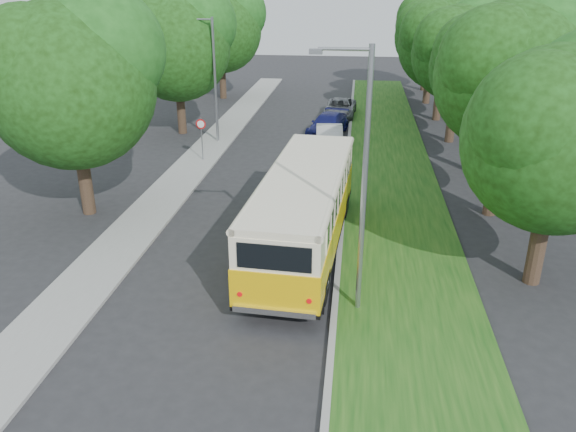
# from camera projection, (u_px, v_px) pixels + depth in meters

# --- Properties ---
(ground) EXTENTS (120.00, 120.00, 0.00)m
(ground) POSITION_uv_depth(u_px,v_px,m) (238.00, 265.00, 20.26)
(ground) COLOR #262628
(ground) RESTS_ON ground
(curb) EXTENTS (0.20, 70.00, 0.15)m
(curb) POSITION_uv_depth(u_px,v_px,m) (343.00, 214.00, 24.39)
(curb) COLOR gray
(curb) RESTS_ON ground
(grass_verge) EXTENTS (4.50, 70.00, 0.13)m
(grass_verge) POSITION_uv_depth(u_px,v_px,m) (397.00, 217.00, 24.13)
(grass_verge) COLOR #164813
(grass_verge) RESTS_ON ground
(sidewalk) EXTENTS (2.20, 70.00, 0.12)m
(sidewalk) POSITION_uv_depth(u_px,v_px,m) (156.00, 206.00, 25.34)
(sidewalk) COLOR gray
(sidewalk) RESTS_ON ground
(treeline) EXTENTS (24.27, 41.91, 9.46)m
(treeline) POSITION_uv_depth(u_px,v_px,m) (346.00, 43.00, 34.03)
(treeline) COLOR #332319
(treeline) RESTS_ON ground
(lamppost_near) EXTENTS (1.71, 0.16, 8.00)m
(lamppost_near) POSITION_uv_depth(u_px,v_px,m) (361.00, 177.00, 15.80)
(lamppost_near) COLOR gray
(lamppost_near) RESTS_ON ground
(lamppost_far) EXTENTS (1.71, 0.16, 7.50)m
(lamppost_far) POSITION_uv_depth(u_px,v_px,m) (213.00, 76.00, 33.80)
(lamppost_far) COLOR gray
(lamppost_far) RESTS_ON ground
(warning_sign) EXTENTS (0.56, 0.10, 2.50)m
(warning_sign) POSITION_uv_depth(u_px,v_px,m) (201.00, 132.00, 31.04)
(warning_sign) COLOR gray
(warning_sign) RESTS_ON ground
(vintage_bus) EXTENTS (3.45, 10.92, 3.20)m
(vintage_bus) POSITION_uv_depth(u_px,v_px,m) (304.00, 212.00, 20.65)
(vintage_bus) COLOR yellow
(vintage_bus) RESTS_ON ground
(car_silver) EXTENTS (1.86, 4.44, 1.50)m
(car_silver) POSITION_uv_depth(u_px,v_px,m) (316.00, 171.00, 27.74)
(car_silver) COLOR #BBBBC1
(car_silver) RESTS_ON ground
(car_white) EXTENTS (1.89, 4.57, 1.47)m
(car_white) POSITION_uv_depth(u_px,v_px,m) (329.00, 139.00, 33.41)
(car_white) COLOR silver
(car_white) RESTS_ON ground
(car_blue) EXTENTS (2.97, 5.06, 1.37)m
(car_blue) POSITION_uv_depth(u_px,v_px,m) (328.00, 125.00, 36.82)
(car_blue) COLOR navy
(car_blue) RESTS_ON ground
(car_grey) EXTENTS (2.44, 4.84, 1.31)m
(car_grey) POSITION_uv_depth(u_px,v_px,m) (340.00, 108.00, 41.67)
(car_grey) COLOR slate
(car_grey) RESTS_ON ground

